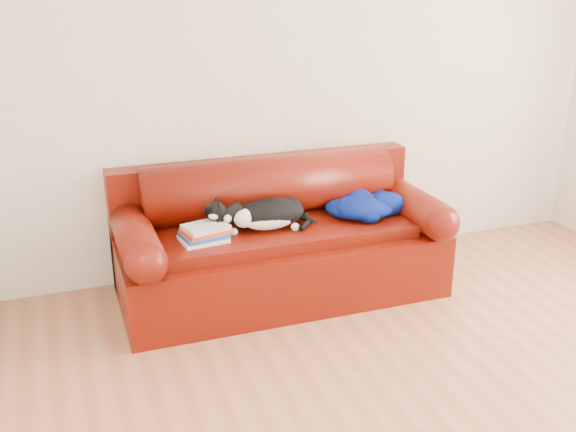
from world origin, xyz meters
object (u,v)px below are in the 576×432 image
Objects in this scene: sofa_base at (281,260)px; book_stack at (205,233)px; blanket at (365,205)px; cat at (268,215)px.

sofa_base is 0.63m from book_stack.
blanket is at bearing 4.30° from book_stack.
blanket is at bearing -2.80° from cat.
blanket is (0.68, 0.02, -0.02)m from cat.
cat reaches higher than blanket.
sofa_base is 7.10× the size of book_stack.
cat is 0.69m from blanket.
cat is at bearing -178.57° from blanket.
book_stack is (-0.53, -0.12, 0.31)m from sofa_base.
cat is at bearing -151.19° from sofa_base.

